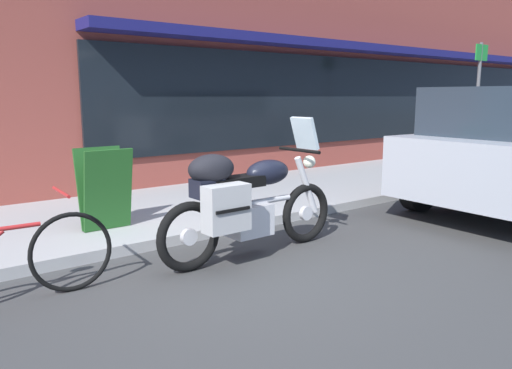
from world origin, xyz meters
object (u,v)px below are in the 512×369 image
object	(u,v)px
parked_bicycle	(4,260)
parking_sign_pole	(478,96)
sandwich_board_sign	(105,189)
touring_motorcycle	(245,200)

from	to	relation	value
parked_bicycle	parking_sign_pole	bearing A→B (deg)	7.60
sandwich_board_sign	parking_sign_pole	world-z (taller)	parking_sign_pole
touring_motorcycle	parked_bicycle	distance (m)	2.20
sandwich_board_sign	parking_sign_pole	distance (m)	8.00
sandwich_board_sign	parking_sign_pole	bearing A→B (deg)	-0.68
parked_bicycle	sandwich_board_sign	xyz separation A→B (m)	(1.34, 1.33, 0.21)
parked_bicycle	touring_motorcycle	bearing A→B (deg)	-6.24
touring_motorcycle	parking_sign_pole	bearing A→B (deg)	11.74
sandwich_board_sign	touring_motorcycle	bearing A→B (deg)	-62.00
parking_sign_pole	parked_bicycle	bearing A→B (deg)	-172.40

